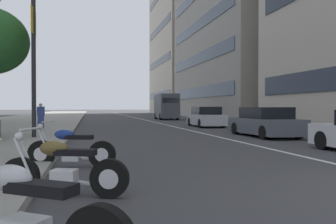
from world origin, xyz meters
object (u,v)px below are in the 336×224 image
delivery_van_ahead (166,106)px  motorcycle_nearest_camera (63,171)px  motorcycle_far_end_row (23,221)px  motorcycle_mid_row (71,150)px  street_lamp_with_banners (42,21)px  car_far_down_avenue (265,123)px  car_lead_in_lane (206,117)px  pedestrian_on_plaza (41,116)px

delivery_van_ahead → motorcycle_nearest_camera: bearing=166.8°
motorcycle_far_end_row → motorcycle_nearest_camera: bearing=-59.0°
motorcycle_mid_row → street_lamp_with_banners: 8.61m
street_lamp_with_banners → motorcycle_nearest_camera: bearing=-171.3°
motorcycle_nearest_camera → delivery_van_ahead: size_ratio=0.38×
car_far_down_avenue → motorcycle_nearest_camera: bearing=138.0°
car_lead_in_lane → pedestrian_on_plaza: bearing=102.4°
motorcycle_far_end_row → delivery_van_ahead: size_ratio=0.35×
car_lead_in_lane → delivery_van_ahead: delivery_van_ahead is taller
car_far_down_avenue → street_lamp_with_banners: size_ratio=0.57×
pedestrian_on_plaza → delivery_van_ahead: bearing=154.0°
motorcycle_mid_row → street_lamp_with_banners: street_lamp_with_banners is taller
motorcycle_nearest_camera → car_lead_in_lane: size_ratio=0.45×
car_lead_in_lane → street_lamp_with_banners: street_lamp_with_banners is taller
car_far_down_avenue → delivery_van_ahead: 24.20m
car_lead_in_lane → pedestrian_on_plaza: pedestrian_on_plaza is taller
car_lead_in_lane → street_lamp_with_banners: bearing=132.3°
car_lead_in_lane → street_lamp_with_banners: 14.03m
motorcycle_far_end_row → car_lead_in_lane: size_ratio=0.42×
motorcycle_far_end_row → car_lead_in_lane: 22.74m
delivery_van_ahead → pedestrian_on_plaza: (-17.50, 11.56, -0.64)m
car_far_down_avenue → motorcycle_mid_row: bearing=128.5°
car_far_down_avenue → pedestrian_on_plaza: 12.99m
delivery_van_ahead → car_far_down_avenue: bearing=-179.2°
car_far_down_avenue → pedestrian_on_plaza: bearing=58.8°
motorcycle_far_end_row → motorcycle_nearest_camera: 2.49m
motorcycle_mid_row → car_lead_in_lane: 17.97m
motorcycle_mid_row → street_lamp_with_banners: (7.12, 1.49, 4.62)m
street_lamp_with_banners → delivery_van_ahead: bearing=-23.8°
car_lead_in_lane → motorcycle_mid_row: bearing=153.1°
motorcycle_nearest_camera → motorcycle_far_end_row: bearing=105.2°
motorcycle_far_end_row → motorcycle_nearest_camera: motorcycle_far_end_row is taller
delivery_van_ahead → pedestrian_on_plaza: size_ratio=3.50×
motorcycle_far_end_row → car_lead_in_lane: bearing=-78.2°
motorcycle_mid_row → delivery_van_ahead: size_ratio=0.38×
motorcycle_far_end_row → pedestrian_on_plaza: size_ratio=1.23×
motorcycle_mid_row → motorcycle_nearest_camera: bearing=106.8°
motorcycle_far_end_row → street_lamp_with_banners: street_lamp_with_banners is taller
motorcycle_nearest_camera → pedestrian_on_plaza: (16.43, 2.44, 0.49)m
motorcycle_nearest_camera → street_lamp_with_banners: street_lamp_with_banners is taller
delivery_van_ahead → street_lamp_with_banners: bearing=158.0°
motorcycle_far_end_row → motorcycle_mid_row: motorcycle_far_end_row is taller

